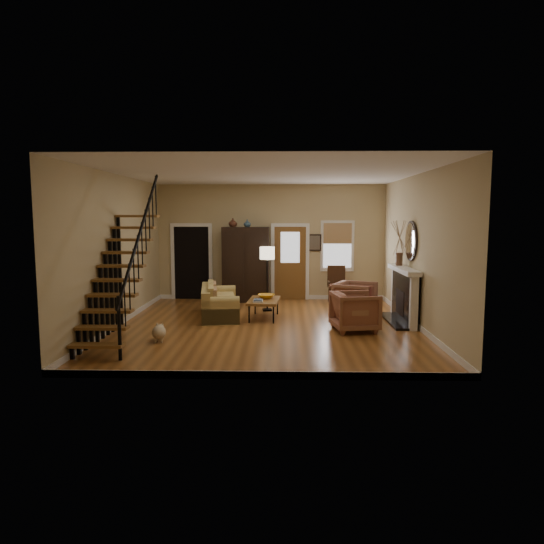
{
  "coord_description": "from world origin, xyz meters",
  "views": [
    {
      "loc": [
        0.35,
        -10.42,
        2.39
      ],
      "look_at": [
        0.1,
        0.4,
        1.15
      ],
      "focal_mm": 32.0,
      "sensor_mm": 36.0,
      "label": 1
    }
  ],
  "objects_px": {
    "armoire": "(246,264)",
    "side_chair": "(337,285)",
    "armchair_right": "(355,299)",
    "floor_lamp": "(267,279)",
    "armchair_left": "(355,312)",
    "coffee_table": "(264,309)",
    "sofa": "(220,302)"
  },
  "relations": [
    {
      "from": "coffee_table",
      "to": "floor_lamp",
      "type": "xyz_separation_m",
      "value": [
        0.05,
        0.95,
        0.59
      ]
    },
    {
      "from": "armoire",
      "to": "armchair_left",
      "type": "xyz_separation_m",
      "value": [
        2.56,
        -3.56,
        -0.64
      ]
    },
    {
      "from": "coffee_table",
      "to": "floor_lamp",
      "type": "bearing_deg",
      "value": 87.14
    },
    {
      "from": "armoire",
      "to": "side_chair",
      "type": "relative_size",
      "value": 2.06
    },
    {
      "from": "floor_lamp",
      "to": "side_chair",
      "type": "distance_m",
      "value": 2.27
    },
    {
      "from": "sofa",
      "to": "coffee_table",
      "type": "bearing_deg",
      "value": -17.13
    },
    {
      "from": "armchair_right",
      "to": "side_chair",
      "type": "distance_m",
      "value": 1.87
    },
    {
      "from": "floor_lamp",
      "to": "armchair_right",
      "type": "bearing_deg",
      "value": -16.93
    },
    {
      "from": "coffee_table",
      "to": "floor_lamp",
      "type": "relative_size",
      "value": 0.72
    },
    {
      "from": "armchair_left",
      "to": "armchair_right",
      "type": "xyz_separation_m",
      "value": [
        0.23,
        1.51,
        0.0
      ]
    },
    {
      "from": "sofa",
      "to": "floor_lamp",
      "type": "height_order",
      "value": "floor_lamp"
    },
    {
      "from": "coffee_table",
      "to": "armoire",
      "type": "bearing_deg",
      "value": 104.29
    },
    {
      "from": "sofa",
      "to": "armchair_left",
      "type": "bearing_deg",
      "value": -33.02
    },
    {
      "from": "armoire",
      "to": "armchair_left",
      "type": "bearing_deg",
      "value": -54.32
    },
    {
      "from": "floor_lamp",
      "to": "coffee_table",
      "type": "bearing_deg",
      "value": -92.86
    },
    {
      "from": "sofa",
      "to": "floor_lamp",
      "type": "relative_size",
      "value": 1.19
    },
    {
      "from": "armoire",
      "to": "side_chair",
      "type": "xyz_separation_m",
      "value": [
        2.55,
        -0.2,
        -0.54
      ]
    },
    {
      "from": "coffee_table",
      "to": "armchair_left",
      "type": "distance_m",
      "value": 2.31
    },
    {
      "from": "coffee_table",
      "to": "armchair_right",
      "type": "height_order",
      "value": "armchair_right"
    },
    {
      "from": "armoire",
      "to": "sofa",
      "type": "bearing_deg",
      "value": -101.94
    },
    {
      "from": "sofa",
      "to": "side_chair",
      "type": "bearing_deg",
      "value": 24.85
    },
    {
      "from": "armchair_right",
      "to": "floor_lamp",
      "type": "height_order",
      "value": "floor_lamp"
    },
    {
      "from": "armchair_left",
      "to": "floor_lamp",
      "type": "distance_m",
      "value": 2.92
    },
    {
      "from": "armoire",
      "to": "armchair_left",
      "type": "height_order",
      "value": "armoire"
    },
    {
      "from": "armoire",
      "to": "coffee_table",
      "type": "distance_m",
      "value": 2.56
    },
    {
      "from": "sofa",
      "to": "side_chair",
      "type": "relative_size",
      "value": 1.9
    },
    {
      "from": "armoire",
      "to": "armchair_right",
      "type": "relative_size",
      "value": 2.29
    },
    {
      "from": "armchair_left",
      "to": "floor_lamp",
      "type": "height_order",
      "value": "floor_lamp"
    },
    {
      "from": "armoire",
      "to": "floor_lamp",
      "type": "relative_size",
      "value": 1.29
    },
    {
      "from": "coffee_table",
      "to": "armchair_left",
      "type": "xyz_separation_m",
      "value": [
        1.96,
        -1.21,
        0.19
      ]
    },
    {
      "from": "coffee_table",
      "to": "floor_lamp",
      "type": "height_order",
      "value": "floor_lamp"
    },
    {
      "from": "armoire",
      "to": "armchair_left",
      "type": "distance_m",
      "value": 4.43
    }
  ]
}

